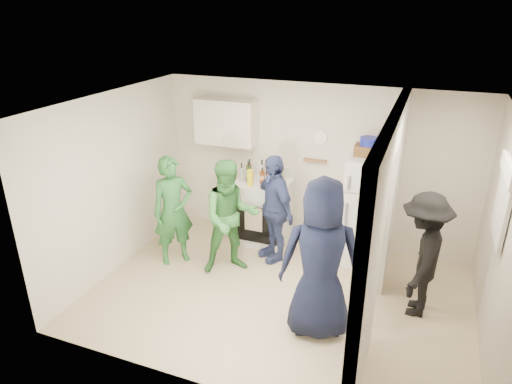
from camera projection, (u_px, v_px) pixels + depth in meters
floor at (278, 296)px, 5.98m from camera, size 4.80×4.80×0.00m
wall_back at (315, 166)px, 6.96m from camera, size 4.80×0.00×4.80m
wall_front at (219, 284)px, 4.04m from camera, size 4.80×0.00×4.80m
wall_left at (115, 183)px, 6.30m from camera, size 0.00×3.40×3.40m
wall_right at (501, 245)px, 4.70m from camera, size 0.00×3.40×3.40m
ceiling at (282, 106)px, 5.02m from camera, size 4.80×4.80×0.00m
partition_pier_back at (392, 191)px, 6.04m from camera, size 0.12×1.20×2.50m
partition_pier_front at (367, 276)px, 4.15m from camera, size 0.12×1.20×2.50m
partition_header at (393, 134)px, 4.69m from camera, size 0.12×1.00×0.40m
stove at (262, 211)px, 7.21m from camera, size 0.84×0.70×1.00m
upper_cabinet at (226, 122)px, 7.04m from camera, size 0.95×0.34×0.70m
fridge at (369, 211)px, 6.52m from camera, size 0.66×0.64×1.60m
wicker_basket at (368, 150)px, 6.26m from camera, size 0.35×0.25×0.15m
blue_bowl at (369, 141)px, 6.21m from camera, size 0.24×0.24×0.11m
yellow_cup_stack_top at (391, 153)px, 6.01m from camera, size 0.09×0.09×0.25m
wall_clock at (320, 138)px, 6.76m from camera, size 0.22×0.02×0.22m
spice_shelf at (315, 161)px, 6.88m from camera, size 0.35×0.08×0.03m
nook_window at (505, 202)px, 4.72m from camera, size 0.03×0.70×0.80m
nook_window_frame at (503, 201)px, 4.73m from camera, size 0.04×0.76×0.86m
nook_valance at (508, 169)px, 4.60m from camera, size 0.04×0.82×0.18m
yellow_cup_stack_stove at (250, 178)px, 6.82m from camera, size 0.09×0.09×0.25m
red_cup at (272, 185)px, 6.75m from camera, size 0.09×0.09×0.12m
person_green_left at (173, 211)px, 6.51m from camera, size 0.68×0.69×1.61m
person_green_center at (230, 217)px, 6.28m from camera, size 1.01×0.96×1.64m
person_denim at (274, 208)px, 6.58m from camera, size 0.97×0.92×1.62m
person_navy at (321, 260)px, 5.00m from camera, size 1.07×0.86×1.89m
person_nook at (422, 255)px, 5.40m from camera, size 0.69×1.07×1.58m
bottle_a at (248, 169)px, 7.18m from camera, size 0.06×0.06×0.26m
bottle_b at (249, 172)px, 6.96m from camera, size 0.08×0.08×0.33m
bottle_c at (262, 169)px, 7.09m from camera, size 0.08×0.08×0.31m
bottle_d at (262, 176)px, 6.91m from camera, size 0.07×0.07×0.25m
bottle_e at (273, 171)px, 7.08m from camera, size 0.07×0.07×0.26m
bottle_f at (275, 175)px, 6.91m from camera, size 0.07×0.07×0.27m
bottle_g at (282, 171)px, 6.99m from camera, size 0.07×0.07×0.33m
bottle_h at (242, 172)px, 6.97m from camera, size 0.06×0.06×0.30m
bottle_i at (269, 172)px, 7.04m from camera, size 0.08×0.08×0.27m
bottle_j at (279, 177)px, 6.78m from camera, size 0.07×0.07×0.30m
bottle_k at (250, 169)px, 7.09m from camera, size 0.07×0.07×0.33m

